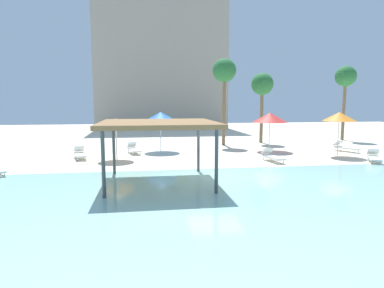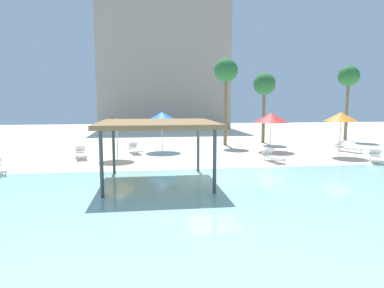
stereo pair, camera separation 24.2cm
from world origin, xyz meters
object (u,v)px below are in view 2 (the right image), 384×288
at_px(beach_umbrella_orange_5, 117,123).
at_px(lounge_chair_0, 347,147).
at_px(lounge_chair_2, 135,149).
at_px(beach_umbrella_orange_0, 341,117).
at_px(shade_pavilion, 157,125).
at_px(palm_tree_2, 349,78).
at_px(lounge_chair_3, 273,156).
at_px(palm_tree_1, 226,73).
at_px(lounge_chair_1, 376,157).
at_px(lounge_chair_6, 81,153).
at_px(beach_umbrella_blue_4, 162,117).
at_px(beach_umbrella_red_3, 271,118).
at_px(palm_tree_0, 264,86).

bearing_deg(beach_umbrella_orange_5, lounge_chair_0, 4.36).
bearing_deg(lounge_chair_2, beach_umbrella_orange_0, 62.80).
bearing_deg(shade_pavilion, palm_tree_2, 38.59).
relative_size(beach_umbrella_orange_0, lounge_chair_3, 1.47).
bearing_deg(palm_tree_1, lounge_chair_0, -31.60).
relative_size(lounge_chair_1, lounge_chair_6, 0.98).
relative_size(shade_pavilion, beach_umbrella_orange_0, 1.69).
bearing_deg(lounge_chair_1, lounge_chair_2, -80.95).
bearing_deg(beach_umbrella_blue_4, palm_tree_1, 28.17).
bearing_deg(beach_umbrella_red_3, lounge_chair_6, -173.30).
distance_m(beach_umbrella_blue_4, palm_tree_1, 6.93).
relative_size(beach_umbrella_red_3, palm_tree_0, 0.46).
xyz_separation_m(beach_umbrella_orange_0, beach_umbrella_red_3, (-3.57, 2.90, -0.16)).
bearing_deg(palm_tree_1, beach_umbrella_red_3, -55.94).
xyz_separation_m(beach_umbrella_orange_5, palm_tree_0, (11.86, 7.19, 2.69)).
relative_size(lounge_chair_1, palm_tree_0, 0.32).
height_order(lounge_chair_2, palm_tree_2, palm_tree_2).
bearing_deg(beach_umbrella_red_3, palm_tree_2, 31.12).
height_order(beach_umbrella_red_3, lounge_chair_3, beach_umbrella_red_3).
height_order(beach_umbrella_red_3, lounge_chair_0, beach_umbrella_red_3).
height_order(shade_pavilion, palm_tree_2, palm_tree_2).
bearing_deg(lounge_chair_1, beach_umbrella_orange_0, -131.30).
bearing_deg(lounge_chair_3, beach_umbrella_blue_4, -136.03).
bearing_deg(lounge_chair_0, beach_umbrella_orange_0, -66.64).
bearing_deg(beach_umbrella_red_3, lounge_chair_1, -50.58).
bearing_deg(lounge_chair_2, shade_pavilion, -5.43).
height_order(beach_umbrella_orange_0, lounge_chair_6, beach_umbrella_orange_0).
bearing_deg(lounge_chair_2, lounge_chair_6, -77.08).
height_order(lounge_chair_3, palm_tree_1, palm_tree_1).
bearing_deg(beach_umbrella_orange_0, shade_pavilion, -154.73).
bearing_deg(palm_tree_1, lounge_chair_3, -82.46).
xyz_separation_m(lounge_chair_1, palm_tree_2, (5.15, 11.08, 5.40)).
bearing_deg(lounge_chair_2, palm_tree_2, 91.92).
bearing_deg(beach_umbrella_orange_0, lounge_chair_0, 46.16).
height_order(shade_pavilion, palm_tree_1, palm_tree_1).
xyz_separation_m(lounge_chair_0, palm_tree_1, (-7.79, 4.79, 5.55)).
relative_size(shade_pavilion, lounge_chair_6, 2.44).
bearing_deg(beach_umbrella_blue_4, lounge_chair_3, -38.13).
distance_m(beach_umbrella_orange_0, lounge_chair_6, 16.77).
height_order(shade_pavilion, lounge_chair_1, shade_pavilion).
distance_m(lounge_chair_0, lounge_chair_6, 18.29).
relative_size(beach_umbrella_orange_0, beach_umbrella_red_3, 1.04).
bearing_deg(shade_pavilion, beach_umbrella_red_3, 45.55).
bearing_deg(lounge_chair_0, beach_umbrella_red_3, -124.56).
relative_size(shade_pavilion, lounge_chair_1, 2.50).
relative_size(beach_umbrella_red_3, lounge_chair_0, 1.40).
bearing_deg(lounge_chair_0, lounge_chair_3, -88.45).
height_order(lounge_chair_1, palm_tree_1, palm_tree_1).
relative_size(beach_umbrella_orange_5, lounge_chair_3, 1.30).
bearing_deg(shade_pavilion, beach_umbrella_orange_5, 110.24).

